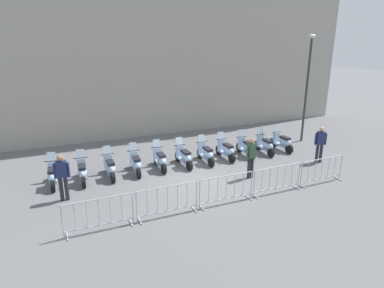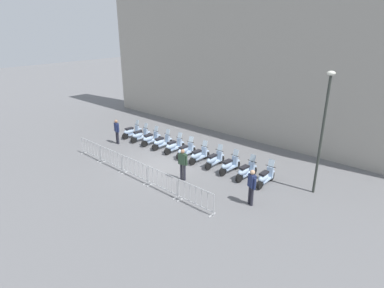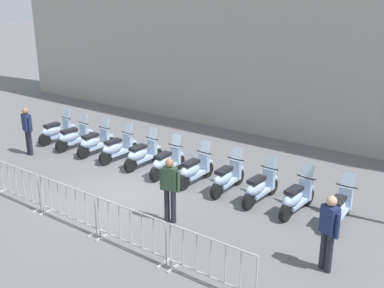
# 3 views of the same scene
# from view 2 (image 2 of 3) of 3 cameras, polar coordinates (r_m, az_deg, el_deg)

# --- Properties ---
(ground_plane) EXTENTS (120.00, 120.00, 0.00)m
(ground_plane) POSITION_cam_2_polar(r_m,az_deg,el_deg) (18.18, -5.15, -4.07)
(ground_plane) COLOR slate
(building_facade) EXTENTS (27.95, 7.64, 14.98)m
(building_facade) POSITION_cam_2_polar(r_m,az_deg,el_deg) (23.17, 10.89, 19.96)
(building_facade) COLOR #9E998E
(building_facade) RESTS_ON ground
(motorcycle_0) EXTENTS (0.72, 1.70, 1.24)m
(motorcycle_0) POSITION_cam_2_polar(r_m,az_deg,el_deg) (23.18, -11.17, 2.25)
(motorcycle_0) COLOR black
(motorcycle_0) RESTS_ON ground
(motorcycle_1) EXTENTS (0.72, 1.70, 1.24)m
(motorcycle_1) POSITION_cam_2_polar(r_m,az_deg,el_deg) (22.28, -9.63, 1.61)
(motorcycle_1) COLOR black
(motorcycle_1) RESTS_ON ground
(motorcycle_2) EXTENTS (0.68, 1.71, 1.24)m
(motorcycle_2) POSITION_cam_2_polar(r_m,az_deg,el_deg) (21.47, -7.70, 1.00)
(motorcycle_2) COLOR black
(motorcycle_2) RESTS_ON ground
(motorcycle_3) EXTENTS (0.73, 1.70, 1.24)m
(motorcycle_3) POSITION_cam_2_polar(r_m,az_deg,el_deg) (20.69, -5.66, 0.34)
(motorcycle_3) COLOR black
(motorcycle_3) RESTS_ON ground
(motorcycle_4) EXTENTS (0.71, 1.71, 1.24)m
(motorcycle_4) POSITION_cam_2_polar(r_m,az_deg,el_deg) (19.95, -3.41, -0.36)
(motorcycle_4) COLOR black
(motorcycle_4) RESTS_ON ground
(motorcycle_5) EXTENTS (0.63, 1.72, 1.24)m
(motorcycle_5) POSITION_cam_2_polar(r_m,az_deg,el_deg) (19.15, -1.26, -1.22)
(motorcycle_5) COLOR black
(motorcycle_5) RESTS_ON ground
(motorcycle_6) EXTENTS (0.69, 1.71, 1.24)m
(motorcycle_6) POSITION_cam_2_polar(r_m,az_deg,el_deg) (18.45, 1.23, -2.07)
(motorcycle_6) COLOR black
(motorcycle_6) RESTS_ON ground
(motorcycle_7) EXTENTS (0.65, 1.72, 1.24)m
(motorcycle_7) POSITION_cam_2_polar(r_m,az_deg,el_deg) (17.85, 4.09, -2.91)
(motorcycle_7) COLOR black
(motorcycle_7) RESTS_ON ground
(motorcycle_8) EXTENTS (0.72, 1.70, 1.24)m
(motorcycle_8) POSITION_cam_2_polar(r_m,az_deg,el_deg) (17.21, 6.88, -3.92)
(motorcycle_8) COLOR black
(motorcycle_8) RESTS_ON ground
(motorcycle_9) EXTENTS (0.74, 1.70, 1.24)m
(motorcycle_9) POSITION_cam_2_polar(r_m,az_deg,el_deg) (16.63, 9.93, -4.98)
(motorcycle_9) COLOR black
(motorcycle_9) RESTS_ON ground
(motorcycle_10) EXTENTS (0.63, 1.72, 1.24)m
(motorcycle_10) POSITION_cam_2_polar(r_m,az_deg,el_deg) (16.18, 13.41, -5.99)
(motorcycle_10) COLOR black
(motorcycle_10) RESTS_ON ground
(barrier_segment_0) EXTENTS (2.06, 0.80, 1.07)m
(barrier_segment_0) POSITION_cam_2_polar(r_m,az_deg,el_deg) (20.17, -18.20, -0.92)
(barrier_segment_0) COLOR #B2B5B7
(barrier_segment_0) RESTS_ON ground
(barrier_segment_1) EXTENTS (2.06, 0.80, 1.07)m
(barrier_segment_1) POSITION_cam_2_polar(r_m,az_deg,el_deg) (18.40, -14.76, -2.60)
(barrier_segment_1) COLOR #B2B5B7
(barrier_segment_1) RESTS_ON ground
(barrier_segment_2) EXTENTS (2.06, 0.80, 1.07)m
(barrier_segment_2) POSITION_cam_2_polar(r_m,az_deg,el_deg) (16.73, -10.60, -4.60)
(barrier_segment_2) COLOR #B2B5B7
(barrier_segment_2) RESTS_ON ground
(barrier_segment_3) EXTENTS (2.06, 0.80, 1.07)m
(barrier_segment_3) POSITION_cam_2_polar(r_m,az_deg,el_deg) (15.20, -5.54, -6.99)
(barrier_segment_3) COLOR #B2B5B7
(barrier_segment_3) RESTS_ON ground
(barrier_segment_4) EXTENTS (2.06, 0.80, 1.07)m
(barrier_segment_4) POSITION_cam_2_polar(r_m,az_deg,el_deg) (13.83, 0.67, -9.81)
(barrier_segment_4) COLOR #B2B5B7
(barrier_segment_4) RESTS_ON ground
(street_lamp) EXTENTS (0.36, 0.36, 5.85)m
(street_lamp) POSITION_cam_2_polar(r_m,az_deg,el_deg) (15.16, 23.19, 3.57)
(street_lamp) COLOR #2D332D
(street_lamp) RESTS_ON ground
(officer_near_row_end) EXTENTS (0.46, 0.39, 1.73)m
(officer_near_row_end) POSITION_cam_2_polar(r_m,az_deg,el_deg) (14.09, 10.98, -7.50)
(officer_near_row_end) COLOR #23232D
(officer_near_row_end) RESTS_ON ground
(officer_mid_plaza) EXTENTS (0.52, 0.34, 1.73)m
(officer_mid_plaza) POSITION_cam_2_polar(r_m,az_deg,el_deg) (21.97, -13.75, 2.49)
(officer_mid_plaza) COLOR #23232D
(officer_mid_plaza) RESTS_ON ground
(officer_by_barriers) EXTENTS (0.55, 0.24, 1.73)m
(officer_by_barriers) POSITION_cam_2_polar(r_m,az_deg,el_deg) (16.09, -1.72, -3.50)
(officer_by_barriers) COLOR #23232D
(officer_by_barriers) RESTS_ON ground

